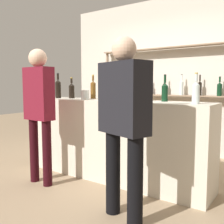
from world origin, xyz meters
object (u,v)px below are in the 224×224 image
counter_bottle_5 (58,88)px  customer_right (124,116)px  cork_jar (85,95)px  customer_left (39,105)px  counter_bottle_3 (196,92)px  ice_bucket (134,92)px  counter_bottle_1 (72,90)px  counter_bottle_4 (93,89)px  counter_bottle_2 (165,91)px  counter_bottle_0 (115,89)px

counter_bottle_5 → customer_right: size_ratio=0.22×
cork_jar → customer_left: size_ratio=0.08×
counter_bottle_3 → ice_bucket: bearing=174.5°
counter_bottle_5 → cork_jar: bearing=-5.1°
cork_jar → counter_bottle_1: bearing=160.2°
counter_bottle_1 → customer_right: size_ratio=0.18×
counter_bottle_4 → ice_bucket: size_ratio=1.53×
counter_bottle_3 → ice_bucket: 0.77m
counter_bottle_1 → customer_left: size_ratio=0.18×
counter_bottle_5 → customer_left: 0.72m
counter_bottle_3 → cork_jar: counter_bottle_3 is taller
counter_bottle_3 → customer_left: size_ratio=0.19×
cork_jar → counter_bottle_5: bearing=174.9°
customer_left → ice_bucket: bearing=-52.6°
counter_bottle_5 → customer_left: bearing=-63.4°
counter_bottle_5 → customer_right: (1.63, -0.79, -0.23)m
ice_bucket → counter_bottle_4: bearing=170.3°
counter_bottle_2 → customer_left: 1.52m
ice_bucket → customer_right: 0.93m
ice_bucket → customer_left: customer_left is taller
counter_bottle_2 → counter_bottle_5: 1.61m
counter_bottle_1 → counter_bottle_5: bearing=-156.9°
counter_bottle_2 → counter_bottle_5: size_ratio=0.86×
counter_bottle_3 → counter_bottle_4: size_ratio=0.95×
counter_bottle_5 → cork_jar: counter_bottle_5 is taller
customer_right → cork_jar: bearing=74.3°
counter_bottle_1 → cork_jar: counter_bottle_1 is taller
counter_bottle_2 → customer_right: (0.02, -0.95, -0.20)m
counter_bottle_0 → counter_bottle_1: 0.85m
counter_bottle_0 → ice_bucket: bearing=16.6°
counter_bottle_1 → customer_left: bearing=-80.4°
counter_bottle_1 → cork_jar: bearing=-19.8°
counter_bottle_5 → ice_bucket: (1.26, 0.04, -0.03)m
counter_bottle_2 → counter_bottle_3: size_ratio=0.99×
counter_bottle_4 → customer_right: size_ratio=0.21×
counter_bottle_0 → ice_bucket: 0.24m
counter_bottle_2 → customer_left: customer_left is taller
counter_bottle_1 → customer_right: customer_right is taller
counter_bottle_2 → cork_jar: (-1.05, -0.22, -0.06)m
counter_bottle_4 → counter_bottle_0: bearing=-20.9°
counter_bottle_4 → counter_bottle_2: bearing=-0.2°
customer_right → counter_bottle_1: bearing=77.6°
counter_bottle_0 → ice_bucket: (0.23, 0.07, -0.03)m
counter_bottle_4 → counter_bottle_5: counter_bottle_5 is taller
counter_bottle_5 → customer_left: (0.31, -0.62, -0.19)m
counter_bottle_1 → counter_bottle_5: size_ratio=0.82×
counter_bottle_4 → customer_left: 0.84m
counter_bottle_0 → cork_jar: size_ratio=2.85×
counter_bottle_0 → counter_bottle_2: 0.60m
counter_bottle_3 → customer_left: customer_left is taller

